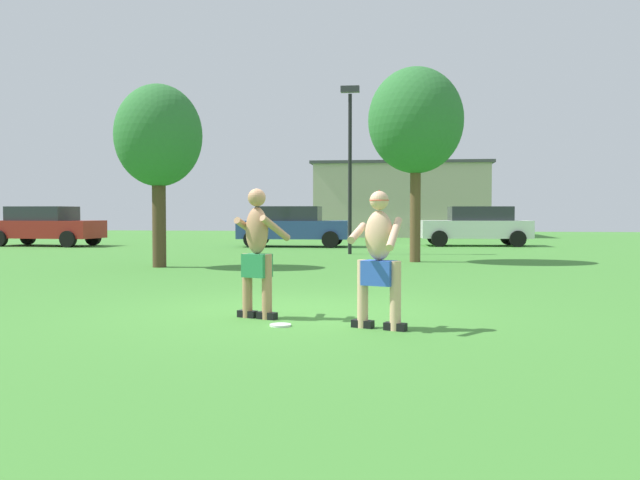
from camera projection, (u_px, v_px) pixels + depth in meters
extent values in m
plane|color=#428433|center=(294.00, 312.00, 9.61)|extent=(80.00, 80.00, 0.00)
cube|color=black|center=(395.00, 327.00, 8.13)|extent=(0.28, 0.20, 0.09)
cylinder|color=#E0AD89|center=(395.00, 296.00, 8.11)|extent=(0.13, 0.13, 0.80)
cube|color=black|center=(363.00, 324.00, 8.33)|extent=(0.28, 0.20, 0.09)
cylinder|color=#E0AD89|center=(363.00, 294.00, 8.32)|extent=(0.13, 0.13, 0.80)
cube|color=blue|center=(379.00, 273.00, 8.20)|extent=(0.43, 0.36, 0.29)
ellipsoid|color=#E0AD89|center=(379.00, 236.00, 8.19)|extent=(0.41, 0.34, 0.58)
cylinder|color=#E0AD89|center=(394.00, 234.00, 7.99)|extent=(0.19, 0.52, 0.38)
cylinder|color=#E0AD89|center=(357.00, 233.00, 8.21)|extent=(0.20, 0.56, 0.24)
sphere|color=#E0AD89|center=(379.00, 200.00, 8.17)|extent=(0.22, 0.22, 0.22)
cone|color=red|center=(379.00, 195.00, 8.17)|extent=(0.30, 0.30, 0.12)
cube|color=black|center=(247.00, 314.00, 9.13)|extent=(0.28, 0.20, 0.09)
cylinder|color=tan|center=(247.00, 286.00, 9.12)|extent=(0.13, 0.13, 0.83)
cube|color=black|center=(267.00, 316.00, 8.99)|extent=(0.28, 0.20, 0.09)
cylinder|color=tan|center=(267.00, 287.00, 8.97)|extent=(0.13, 0.13, 0.83)
cube|color=#28844C|center=(257.00, 266.00, 9.04)|extent=(0.40, 0.35, 0.30)
ellipsoid|color=tan|center=(257.00, 230.00, 9.02)|extent=(0.37, 0.32, 0.60)
cylinder|color=tan|center=(247.00, 228.00, 9.21)|extent=(0.25, 0.57, 0.29)
cylinder|color=tan|center=(275.00, 228.00, 9.00)|extent=(0.34, 0.52, 0.35)
sphere|color=tan|center=(257.00, 198.00, 9.00)|extent=(0.23, 0.23, 0.23)
cylinder|color=white|center=(280.00, 325.00, 8.44)|extent=(0.26, 0.26, 0.03)
cube|color=#2D478C|center=(294.00, 230.00, 27.59)|extent=(4.31, 1.82, 0.70)
cube|color=#282D33|center=(289.00, 214.00, 27.59)|extent=(2.42, 1.60, 0.56)
cylinder|color=black|center=(335.00, 238.00, 28.33)|extent=(0.64, 0.22, 0.64)
cylinder|color=black|center=(330.00, 240.00, 26.54)|extent=(0.64, 0.22, 0.64)
cylinder|color=black|center=(261.00, 237.00, 28.67)|extent=(0.64, 0.22, 0.64)
cylinder|color=black|center=(252.00, 239.00, 26.89)|extent=(0.64, 0.22, 0.64)
cube|color=maroon|center=(47.00, 229.00, 28.18)|extent=(4.46, 2.23, 0.70)
cube|color=#282D33|center=(42.00, 213.00, 28.20)|extent=(2.56, 1.82, 0.56)
cylinder|color=black|center=(93.00, 237.00, 28.74)|extent=(0.66, 0.28, 0.64)
cylinder|color=black|center=(68.00, 239.00, 26.98)|extent=(0.66, 0.28, 0.64)
cylinder|color=black|center=(28.00, 237.00, 29.40)|extent=(0.66, 0.28, 0.64)
cube|color=white|center=(475.00, 229.00, 28.24)|extent=(4.39, 2.03, 0.70)
cube|color=#282D33|center=(480.00, 213.00, 28.20)|extent=(2.49, 1.71, 0.56)
cylinder|color=black|center=(439.00, 239.00, 27.45)|extent=(0.65, 0.25, 0.64)
cylinder|color=black|center=(435.00, 237.00, 29.25)|extent=(0.65, 0.25, 0.64)
cylinder|color=black|center=(518.00, 239.00, 27.26)|extent=(0.65, 0.25, 0.64)
cylinder|color=black|center=(508.00, 237.00, 29.05)|extent=(0.65, 0.25, 0.64)
cylinder|color=black|center=(350.00, 174.00, 22.68)|extent=(0.12, 0.12, 5.15)
cube|color=#333338|center=(350.00, 89.00, 22.57)|extent=(0.60, 0.24, 0.20)
cube|color=#B2A893|center=(401.00, 201.00, 40.00)|extent=(9.33, 6.09, 3.93)
cube|color=#3F3F44|center=(401.00, 165.00, 39.92)|extent=(9.70, 6.34, 0.16)
cylinder|color=brown|center=(415.00, 210.00, 19.18)|extent=(0.29, 0.29, 2.85)
ellipsoid|color=#2D7033|center=(416.00, 120.00, 19.09)|extent=(2.58, 2.58, 2.88)
cylinder|color=#4C3823|center=(159.00, 219.00, 17.37)|extent=(0.34, 0.34, 2.37)
ellipsoid|color=#2D7033|center=(158.00, 135.00, 17.29)|extent=(2.15, 2.15, 2.51)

